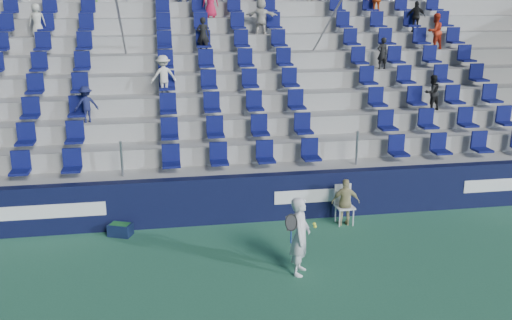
# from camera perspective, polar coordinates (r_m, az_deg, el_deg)

# --- Properties ---
(ground) EXTENTS (70.00, 70.00, 0.00)m
(ground) POSITION_cam_1_polar(r_m,az_deg,el_deg) (11.72, 1.30, -11.99)
(ground) COLOR #307050
(ground) RESTS_ON ground
(sponsor_wall) EXTENTS (24.00, 0.32, 1.20)m
(sponsor_wall) POSITION_cam_1_polar(r_m,az_deg,el_deg) (14.30, -1.01, -3.86)
(sponsor_wall) COLOR black
(sponsor_wall) RESTS_ON ground
(grandstand) EXTENTS (24.00, 8.17, 6.63)m
(grandstand) POSITION_cam_1_polar(r_m,az_deg,el_deg) (18.77, -3.35, 5.99)
(grandstand) COLOR #A0A09B
(grandstand) RESTS_ON ground
(tennis_player) EXTENTS (0.70, 0.71, 1.66)m
(tennis_player) POSITION_cam_1_polar(r_m,az_deg,el_deg) (11.68, 4.44, -7.58)
(tennis_player) COLOR silver
(tennis_player) RESTS_ON ground
(line_judge_chair) EXTENTS (0.45, 0.46, 0.98)m
(line_judge_chair) POSITION_cam_1_polar(r_m,az_deg,el_deg) (14.38, 8.75, -4.10)
(line_judge_chair) COLOR white
(line_judge_chair) RESTS_ON ground
(line_judge) EXTENTS (0.73, 0.39, 1.19)m
(line_judge) POSITION_cam_1_polar(r_m,az_deg,el_deg) (14.24, 8.94, -4.19)
(line_judge) COLOR tan
(line_judge) RESTS_ON ground
(ball_bin) EXTENTS (0.63, 0.53, 0.30)m
(ball_bin) POSITION_cam_1_polar(r_m,az_deg,el_deg) (14.01, -13.41, -6.73)
(ball_bin) COLOR #101B3D
(ball_bin) RESTS_ON ground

